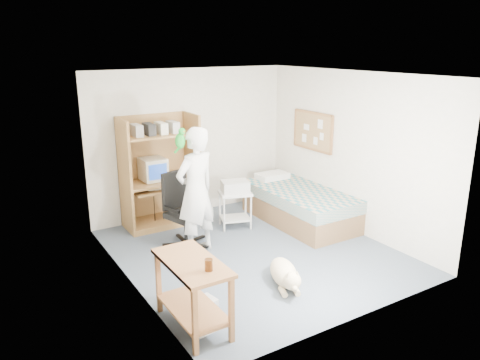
{
  "coord_description": "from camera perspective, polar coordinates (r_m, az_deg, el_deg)",
  "views": [
    {
      "loc": [
        -3.4,
        -5.15,
        2.87
      ],
      "look_at": [
        -0.12,
        0.18,
        1.05
      ],
      "focal_mm": 35.0,
      "sensor_mm": 36.0,
      "label": 1
    }
  ],
  "objects": [
    {
      "name": "parrot",
      "position": [
        6.28,
        -7.28,
        4.92
      ],
      "size": [
        0.13,
        0.23,
        0.37
      ],
      "rotation": [
        0.0,
        0.0,
        0.29
      ],
      "color": "#138315",
      "rests_on": "person"
    },
    {
      "name": "keyboard",
      "position": [
        7.57,
        -9.55,
        -0.92
      ],
      "size": [
        0.47,
        0.23,
        0.03
      ],
      "primitive_type": "cube",
      "rotation": [
        0.0,
        0.0,
        -0.16
      ],
      "color": "beige",
      "rests_on": "computer_hutch"
    },
    {
      "name": "computer_hutch",
      "position": [
        7.68,
        -9.78,
        0.49
      ],
      "size": [
        1.2,
        0.63,
        1.8
      ],
      "color": "brown",
      "rests_on": "floor"
    },
    {
      "name": "floor",
      "position": [
        6.81,
        1.72,
        -8.73
      ],
      "size": [
        4.0,
        4.0,
        0.0
      ],
      "primitive_type": "plane",
      "color": "#434D5B",
      "rests_on": "ground"
    },
    {
      "name": "floor_box_a",
      "position": [
        5.11,
        -4.43,
        -17.33
      ],
      "size": [
        0.28,
        0.23,
        0.1
      ],
      "primitive_type": "cube",
      "rotation": [
        0.0,
        0.0,
        0.14
      ],
      "color": "white",
      "rests_on": "floor"
    },
    {
      "name": "pencil_cup",
      "position": [
        7.74,
        -6.97,
        0.73
      ],
      "size": [
        0.08,
        0.08,
        0.12
      ],
      "primitive_type": "cylinder",
      "color": "gold",
      "rests_on": "computer_hutch"
    },
    {
      "name": "dog",
      "position": [
        5.89,
        5.49,
        -11.32
      ],
      "size": [
        0.51,
        0.91,
        0.36
      ],
      "rotation": [
        0.0,
        0.0,
        -0.37
      ],
      "color": "beige",
      "rests_on": "floor"
    },
    {
      "name": "wall_left",
      "position": [
        5.63,
        -13.67,
        -0.99
      ],
      "size": [
        0.02,
        4.0,
        2.5
      ],
      "primitive_type": "cube",
      "color": "beige",
      "rests_on": "floor"
    },
    {
      "name": "office_chair",
      "position": [
        6.94,
        -6.93,
        -4.87
      ],
      "size": [
        0.62,
        0.62,
        1.09
      ],
      "rotation": [
        0.0,
        0.0,
        0.29
      ],
      "color": "black",
      "rests_on": "floor"
    },
    {
      "name": "printer_cart",
      "position": [
        7.55,
        -0.6,
        -2.91
      ],
      "size": [
        0.59,
        0.53,
        0.6
      ],
      "rotation": [
        0.0,
        0.0,
        -0.31
      ],
      "color": "silver",
      "rests_on": "floor"
    },
    {
      "name": "corkboard",
      "position": [
        8.09,
        8.87,
        5.91
      ],
      "size": [
        0.04,
        0.94,
        0.66
      ],
      "color": "olive",
      "rests_on": "wall_right"
    },
    {
      "name": "floor_box_b",
      "position": [
        5.54,
        -4.08,
        -14.57
      ],
      "size": [
        0.21,
        0.25,
        0.08
      ],
      "primitive_type": "cube",
      "rotation": [
        0.0,
        0.0,
        0.17
      ],
      "color": "#AEAFAA",
      "rests_on": "floor"
    },
    {
      "name": "crt_monitor",
      "position": [
        7.62,
        -10.55,
        1.32
      ],
      "size": [
        0.38,
        0.41,
        0.36
      ],
      "rotation": [
        0.0,
        0.0,
        0.02
      ],
      "color": "beige",
      "rests_on": "computer_hutch"
    },
    {
      "name": "wall_back",
      "position": [
        8.08,
        -6.03,
        4.56
      ],
      "size": [
        3.6,
        0.02,
        2.5
      ],
      "primitive_type": "cube",
      "color": "beige",
      "rests_on": "floor"
    },
    {
      "name": "person",
      "position": [
        6.53,
        -5.42,
        -1.38
      ],
      "size": [
        0.76,
        0.6,
        1.81
      ],
      "primitive_type": "imported",
      "rotation": [
        0.0,
        0.0,
        3.43
      ],
      "color": "white",
      "rests_on": "floor"
    },
    {
      "name": "printer",
      "position": [
        7.46,
        -0.6,
        -0.8
      ],
      "size": [
        0.5,
        0.43,
        0.18
      ],
      "primitive_type": "cube",
      "rotation": [
        0.0,
        0.0,
        -0.31
      ],
      "color": "#B8B8B3",
      "rests_on": "printer_cart"
    },
    {
      "name": "side_desk",
      "position": [
        4.97,
        -5.8,
        -12.46
      ],
      "size": [
        0.5,
        1.0,
        0.75
      ],
      "color": "brown",
      "rests_on": "floor"
    },
    {
      "name": "drink_glass",
      "position": [
        4.63,
        -3.83,
        -10.29
      ],
      "size": [
        0.08,
        0.08,
        0.12
      ],
      "primitive_type": "cylinder",
      "color": "#3D1E09",
      "rests_on": "side_desk"
    },
    {
      "name": "ceiling",
      "position": [
        6.19,
        1.91,
        12.76
      ],
      "size": [
        3.6,
        4.0,
        0.02
      ],
      "primitive_type": "cube",
      "color": "white",
      "rests_on": "wall_back"
    },
    {
      "name": "bed",
      "position": [
        7.88,
        7.2,
        -3.05
      ],
      "size": [
        1.02,
        2.02,
        0.66
      ],
      "color": "brown",
      "rests_on": "floor"
    },
    {
      "name": "wall_right",
      "position": [
        7.5,
        13.4,
        3.29
      ],
      "size": [
        0.02,
        4.0,
        2.5
      ],
      "primitive_type": "cube",
      "color": "beige",
      "rests_on": "floor"
    }
  ]
}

